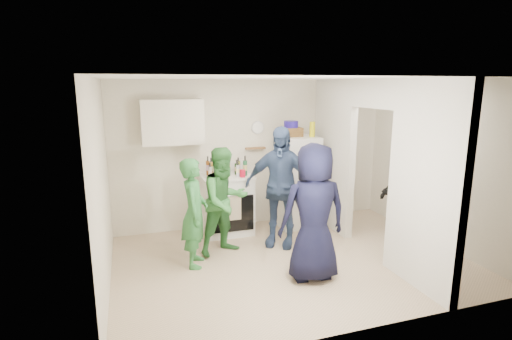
{
  "coord_description": "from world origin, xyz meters",
  "views": [
    {
      "loc": [
        -2.08,
        -4.79,
        2.43
      ],
      "look_at": [
        -0.4,
        0.4,
        1.25
      ],
      "focal_mm": 28.0,
      "sensor_mm": 36.0,
      "label": 1
    }
  ],
  "objects": [
    {
      "name": "wall_front",
      "position": [
        0.0,
        -1.7,
        1.25
      ],
      "size": [
        4.8,
        0.0,
        4.8
      ],
      "primitive_type": "plane",
      "rotation": [
        -1.57,
        0.0,
        0.0
      ],
      "color": "silver",
      "rests_on": "floor"
    },
    {
      "name": "yellow_cup_stack_top",
      "position": [
        0.86,
        1.24,
        1.69
      ],
      "size": [
        0.09,
        0.09,
        0.25
      ],
      "primitive_type": "cylinder",
      "color": "yellow",
      "rests_on": "fridge"
    },
    {
      "name": "person_denim",
      "position": [
        0.05,
        0.62,
        0.92
      ],
      "size": [
        1.14,
        0.97,
        1.83
      ],
      "primitive_type": "imported",
      "rotation": [
        0.0,
        0.0,
        -0.59
      ],
      "color": "navy",
      "rests_on": "floor"
    },
    {
      "name": "blue_bowl",
      "position": [
        0.54,
        1.39,
        1.77
      ],
      "size": [
        0.24,
        0.24,
        0.11
      ],
      "primitive_type": "cylinder",
      "color": "#22148D",
      "rests_on": "wicker_basket"
    },
    {
      "name": "person_green_left",
      "position": [
        -1.29,
        0.31,
        0.74
      ],
      "size": [
        0.48,
        0.61,
        1.48
      ],
      "primitive_type": "imported",
      "rotation": [
        0.0,
        0.0,
        1.32
      ],
      "color": "#317C38",
      "rests_on": "floor"
    },
    {
      "name": "bottle_c",
      "position": [
        -0.68,
        1.5,
        1.11
      ],
      "size": [
        0.07,
        0.07,
        0.27
      ],
      "primitive_type": "cylinder",
      "color": "white",
      "rests_on": "stove"
    },
    {
      "name": "bottle_h",
      "position": [
        -0.88,
        1.25,
        1.1
      ],
      "size": [
        0.06,
        0.06,
        0.24
      ],
      "primitive_type": "cylinder",
      "color": "#A1A5AD",
      "rests_on": "stove"
    },
    {
      "name": "wicker_basket",
      "position": [
        0.54,
        1.39,
        1.64
      ],
      "size": [
        0.35,
        0.25,
        0.15
      ],
      "primitive_type": "cube",
      "color": "brown",
      "rests_on": "fridge"
    },
    {
      "name": "bottle_f",
      "position": [
        -0.41,
        1.38,
        1.1
      ],
      "size": [
        0.07,
        0.07,
        0.24
      ],
      "primitive_type": "cylinder",
      "color": "#133418",
      "rests_on": "stove"
    },
    {
      "name": "bottle_l",
      "position": [
        -0.43,
        1.23,
        1.1
      ],
      "size": [
        0.06,
        0.06,
        0.25
      ],
      "primitive_type": "cylinder",
      "color": "#ABAFBC",
      "rests_on": "stove"
    },
    {
      "name": "bottle_i",
      "position": [
        -0.53,
        1.49,
        1.13
      ],
      "size": [
        0.07,
        0.07,
        0.31
      ],
      "primitive_type": "cylinder",
      "color": "#503C0D",
      "rests_on": "stove"
    },
    {
      "name": "wall_right",
      "position": [
        2.4,
        0.0,
        1.25
      ],
      "size": [
        0.0,
        3.4,
        3.4
      ],
      "primitive_type": "plane",
      "rotation": [
        1.57,
        0.0,
        -1.57
      ],
      "color": "silver",
      "rests_on": "floor"
    },
    {
      "name": "partition_pier_back",
      "position": [
        1.2,
        1.1,
        1.25
      ],
      "size": [
        0.12,
        1.2,
        2.5
      ],
      "primitive_type": "cube",
      "color": "silver",
      "rests_on": "floor"
    },
    {
      "name": "bottle_d",
      "position": [
        -0.58,
        1.31,
        1.12
      ],
      "size": [
        0.06,
        0.06,
        0.29
      ],
      "primitive_type": "cylinder",
      "color": "brown",
      "rests_on": "stove"
    },
    {
      "name": "bottle_e",
      "position": [
        -0.51,
        1.54,
        1.11
      ],
      "size": [
        0.06,
        0.06,
        0.28
      ],
      "primitive_type": "cylinder",
      "color": "silver",
      "rests_on": "stove"
    },
    {
      "name": "bottle_j",
      "position": [
        -0.3,
        1.27,
        1.14
      ],
      "size": [
        0.07,
        0.07,
        0.32
      ],
      "primitive_type": "cylinder",
      "color": "#1F5B35",
      "rests_on": "stove"
    },
    {
      "name": "partition_header",
      "position": [
        1.2,
        0.0,
        2.3
      ],
      "size": [
        0.12,
        1.0,
        0.4
      ],
      "primitive_type": "cube",
      "color": "silver",
      "rests_on": "partition_pier_back"
    },
    {
      "name": "wall_clock",
      "position": [
        0.05,
        1.68,
        1.7
      ],
      "size": [
        0.22,
        0.02,
        0.22
      ],
      "primitive_type": "cylinder",
      "rotation": [
        1.57,
        0.0,
        0.0
      ],
      "color": "white",
      "rests_on": "wall_back"
    },
    {
      "name": "yellow_cup_stack_stove",
      "position": [
        -0.71,
        1.15,
        1.1
      ],
      "size": [
        0.09,
        0.09,
        0.25
      ],
      "primitive_type": "cylinder",
      "color": "yellow",
      "rests_on": "stove"
    },
    {
      "name": "stove",
      "position": [
        -0.59,
        1.37,
        0.49
      ],
      "size": [
        0.82,
        0.68,
        0.97
      ],
      "primitive_type": "cube",
      "color": "white",
      "rests_on": "floor"
    },
    {
      "name": "person_nook",
      "position": [
        2.1,
        0.22,
        0.84
      ],
      "size": [
        0.86,
        1.2,
        1.67
      ],
      "primitive_type": "imported",
      "rotation": [
        0.0,
        0.0,
        -1.34
      ],
      "color": "black",
      "rests_on": "floor"
    },
    {
      "name": "red_cup",
      "position": [
        -0.37,
        1.17,
        1.03
      ],
      "size": [
        0.09,
        0.09,
        0.12
      ],
      "primitive_type": "cylinder",
      "color": "#B60C27",
      "rests_on": "stove"
    },
    {
      "name": "floor",
      "position": [
        0.0,
        0.0,
        0.0
      ],
      "size": [
        4.8,
        4.8,
        0.0
      ],
      "primitive_type": "plane",
      "color": "#C4AC8A",
      "rests_on": "ground"
    },
    {
      "name": "spice_shelf",
      "position": [
        0.0,
        1.65,
        1.35
      ],
      "size": [
        0.35,
        0.08,
        0.03
      ],
      "primitive_type": "cube",
      "color": "olive",
      "rests_on": "wall_back"
    },
    {
      "name": "bottle_g",
      "position": [
        -0.34,
        1.53,
        1.1
      ],
      "size": [
        0.07,
        0.07,
        0.25
      ],
      "primitive_type": "cylinder",
      "color": "olive",
      "rests_on": "stove"
    },
    {
      "name": "fridge",
      "position": [
        0.64,
        1.34,
        0.78
      ],
      "size": [
        0.64,
        0.63,
        1.56
      ],
      "primitive_type": "cube",
      "color": "white",
      "rests_on": "floor"
    },
    {
      "name": "nook_window_frame",
      "position": [
        2.36,
        0.2,
        1.65
      ],
      "size": [
        0.04,
        0.76,
        0.86
      ],
      "primitive_type": "cube",
      "color": "white",
      "rests_on": "wall_right"
    },
    {
      "name": "upper_cabinet",
      "position": [
        -1.4,
        1.52,
        1.85
      ],
      "size": [
        0.95,
        0.34,
        0.7
      ],
      "primitive_type": "cube",
      "color": "silver",
      "rests_on": "wall_back"
    },
    {
      "name": "wall_back",
      "position": [
        0.0,
        1.7,
        1.25
      ],
      "size": [
        4.8,
        0.0,
        4.8
      ],
      "primitive_type": "plane",
      "rotation": [
        1.57,
        0.0,
        0.0
      ],
      "color": "silver",
      "rests_on": "floor"
    },
    {
      "name": "wall_left",
      "position": [
        -2.4,
        0.0,
        1.25
      ],
      "size": [
        0.0,
        3.4,
        3.4
      ],
      "primitive_type": "plane",
      "rotation": [
        1.57,
        0.0,
        1.57
      ],
      "color": "silver",
      "rests_on": "floor"
    },
    {
      "name": "bottle_b",
      "position": [
        -0.78,
        1.29,
        1.11
      ],
      "size": [
        0.07,
        0.07,
        0.28
      ],
      "primitive_type": "cylinder",
      "color": "#194C1A",
      "rests_on": "stove"
    },
    {
      "name": "nook_valance",
      "position": [
        2.34,
        0.2,
        2.0
      ],
      "size": [
        0.04,
        0.82,
        0.18
      ],
      "primitive_type": "cube",
      "color": "white",
      "rests_on": "wall_right"
    },
    {
      "name": "nook_window",
      "position": [
        2.38,
        0.2,
        1.65
      ],
      "size": [
        0.03,
        0.7,
        0.8
      ],
      "primitive_type": "cube",
      "color": "black",
      "rests_on": "wall_right"
    },
    {
      "name": "bottle_k",
      "position": [
        -0.83,
        1.41,
        1.12
      ],
      "size": [
        0.06,
        0.06,
        0.3
      ],
      "primitive_type": "cylinder",
      "color": "olive",
      "rests_on": "stove"
    },
    {
      "name": "partition_pier_front",
      "position": [
        1.2,
        -1.1,
        1.25
      ],
      "size": [
        0.12,
        1.2,
        2.5
      ],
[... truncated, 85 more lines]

